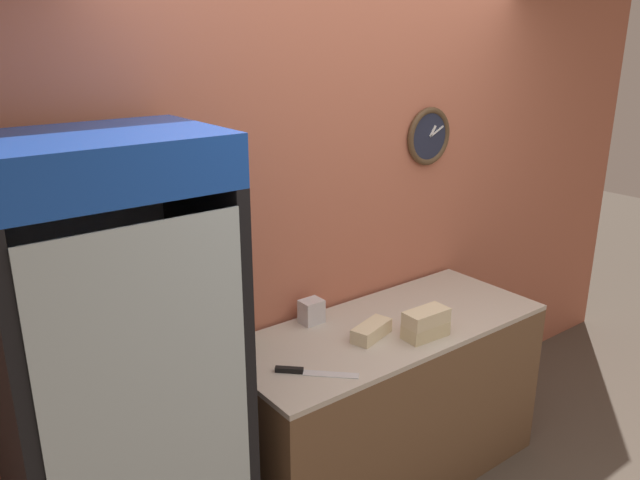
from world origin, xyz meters
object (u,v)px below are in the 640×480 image
beverage_cooler (113,371)px  condiment_jar (242,328)px  sandwich_stack_middle (426,317)px  sandwich_stack_bottom (425,330)px  napkin_dispenser (311,311)px  sandwich_flat_left (371,331)px  chefs_knife (305,372)px

beverage_cooler → condiment_jar: size_ratio=13.32×
sandwich_stack_middle → sandwich_stack_bottom: bearing=0.0°
sandwich_stack_middle → napkin_dispenser: (-0.34, 0.46, -0.04)m
sandwich_stack_middle → sandwich_flat_left: size_ratio=0.92×
chefs_knife → sandwich_stack_bottom: bearing=-6.8°
beverage_cooler → chefs_knife: size_ratio=6.99×
chefs_knife → napkin_dispenser: bearing=50.0°
beverage_cooler → sandwich_stack_bottom: beverage_cooler is taller
sandwich_stack_middle → napkin_dispenser: sandwich_stack_middle is taller
sandwich_stack_bottom → chefs_knife: (-0.65, 0.08, -0.03)m
condiment_jar → napkin_dispenser: 0.39m
chefs_knife → napkin_dispenser: (0.32, 0.38, 0.05)m
beverage_cooler → napkin_dispenser: bearing=10.5°
sandwich_stack_bottom → condiment_jar: condiment_jar is taller
sandwich_flat_left → chefs_knife: (-0.45, -0.07, -0.03)m
beverage_cooler → sandwich_stack_bottom: bearing=-10.4°
sandwich_stack_bottom → condiment_jar: (-0.72, 0.48, 0.04)m
beverage_cooler → sandwich_flat_left: (1.19, -0.11, -0.16)m
sandwich_stack_bottom → beverage_cooler: bearing=169.6°
sandwich_stack_middle → sandwich_flat_left: sandwich_stack_middle is taller
sandwich_stack_middle → condiment_jar: size_ratio=1.53×
chefs_knife → sandwich_flat_left: bearing=9.4°
sandwich_stack_middle → chefs_knife: bearing=173.2°
sandwich_flat_left → sandwich_stack_middle: bearing=-36.0°
sandwich_flat_left → condiment_jar: 0.61m
chefs_knife → condiment_jar: 0.41m
beverage_cooler → sandwich_flat_left: size_ratio=8.00×
sandwich_stack_bottom → napkin_dispenser: napkin_dispenser is taller
sandwich_flat_left → condiment_jar: (-0.51, 0.33, 0.04)m
beverage_cooler → napkin_dispenser: (1.06, 0.20, -0.13)m
sandwich_stack_bottom → napkin_dispenser: size_ratio=1.90×
sandwich_stack_bottom → sandwich_flat_left: bearing=144.0°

